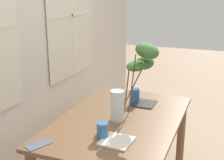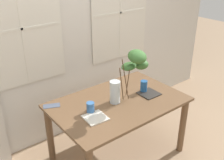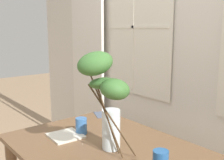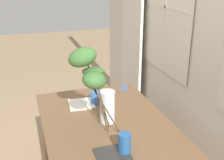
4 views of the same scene
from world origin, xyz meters
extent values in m
cube|color=beige|center=(0.00, 0.84, 1.44)|extent=(4.77, 0.12, 2.87)
cube|color=silver|center=(-0.65, 0.77, 1.46)|extent=(0.83, 0.01, 1.16)
cube|color=silver|center=(-0.65, 0.77, 1.46)|extent=(0.90, 0.01, 1.23)
cube|color=silver|center=(-0.65, 0.76, 1.46)|extent=(0.02, 0.01, 1.16)
cube|color=silver|center=(-0.65, 0.76, 1.46)|extent=(0.83, 0.01, 0.02)
cube|color=silver|center=(-1.29, 0.70, 1.13)|extent=(0.55, 0.03, 2.26)
cube|color=brown|center=(0.00, 0.00, 0.71)|extent=(1.41, 0.92, 0.03)
cylinder|color=brown|center=(-0.64, 0.40, 0.35)|extent=(0.07, 0.07, 0.70)
cylinder|color=silver|center=(-0.04, 0.01, 0.85)|extent=(0.11, 0.11, 0.24)
cylinder|color=silver|center=(-0.04, 0.01, 0.77)|extent=(0.10, 0.10, 0.08)
cylinder|color=#47331E|center=(0.02, -0.09, 1.01)|extent=(0.21, 0.12, 0.54)
ellipsoid|color=#38662D|center=(0.07, -0.19, 1.28)|extent=(0.25, 0.27, 0.18)
cylinder|color=#47331E|center=(0.07, -0.07, 0.95)|extent=(0.16, 0.22, 0.42)
ellipsoid|color=#38662D|center=(0.17, -0.14, 1.16)|extent=(0.21, 0.22, 0.13)
cylinder|color=#47331E|center=(0.00, -0.05, 0.95)|extent=(0.13, 0.09, 0.43)
ellipsoid|color=#38662D|center=(0.04, -0.11, 1.16)|extent=(0.21, 0.21, 0.10)
cylinder|color=#386BAD|center=(-0.35, 0.00, 0.78)|extent=(0.08, 0.08, 0.11)
cube|color=silver|center=(-0.38, -0.11, 0.73)|extent=(0.22, 0.22, 0.01)
cube|color=#4C566B|center=(-0.60, 0.35, 0.73)|extent=(0.19, 0.15, 0.00)
camera|label=1|loc=(-2.12, -0.78, 1.73)|focal=49.41mm
camera|label=2|loc=(-1.57, -1.90, 2.17)|focal=42.84mm
camera|label=3|loc=(1.17, -0.98, 1.45)|focal=43.85mm
camera|label=4|loc=(1.74, -0.54, 1.78)|focal=45.70mm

